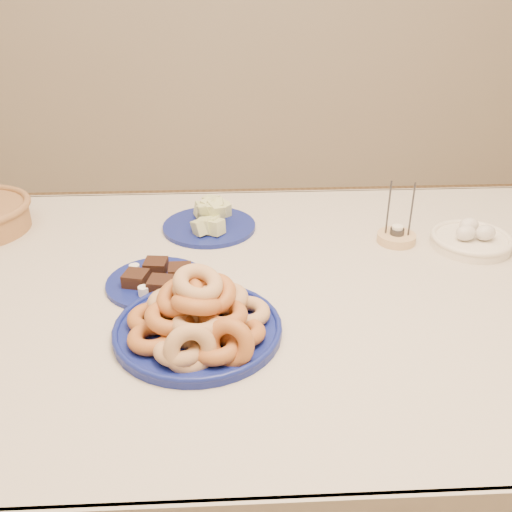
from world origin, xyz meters
name	(u,v)px	position (x,y,z in m)	size (l,w,h in m)	color
dining_table	(255,326)	(0.00, 0.00, 0.64)	(1.71, 1.11, 0.75)	brown
donut_platter	(198,319)	(-0.11, -0.18, 0.79)	(0.34, 0.34, 0.15)	navy
melon_plate	(210,220)	(-0.10, 0.30, 0.77)	(0.29, 0.29, 0.08)	navy
brownie_plate	(157,280)	(-0.21, 0.01, 0.76)	(0.28, 0.28, 0.04)	navy
candle_holder	(396,236)	(0.36, 0.19, 0.77)	(0.12, 0.12, 0.16)	tan
egg_bowl	(471,239)	(0.54, 0.16, 0.77)	(0.23, 0.23, 0.06)	white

